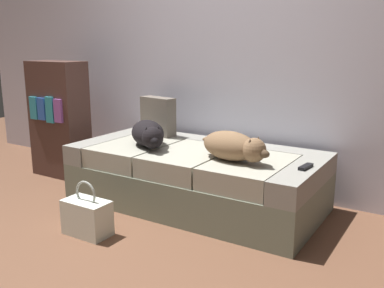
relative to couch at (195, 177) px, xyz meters
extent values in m
plane|color=brown|center=(0.00, -1.12, -0.23)|extent=(10.00, 10.00, 0.00)
cube|color=silver|center=(0.00, 0.59, 1.17)|extent=(6.40, 0.10, 2.80)
cube|color=slate|center=(0.00, 0.00, -0.08)|extent=(1.95, 0.95, 0.30)
cube|color=gray|center=(-0.88, 0.00, 0.15)|extent=(0.20, 0.95, 0.16)
cube|color=gray|center=(0.88, 0.00, 0.15)|extent=(0.20, 0.95, 0.16)
cube|color=gray|center=(0.00, 0.37, 0.15)|extent=(1.55, 0.20, 0.16)
cube|color=#A09E8D|center=(-0.52, -0.10, 0.15)|extent=(0.50, 0.73, 0.16)
cube|color=#A09E8D|center=(0.00, -0.10, 0.15)|extent=(0.50, 0.73, 0.16)
cube|color=#A09E8D|center=(0.52, -0.10, 0.15)|extent=(0.50, 0.73, 0.16)
ellipsoid|color=black|center=(-0.39, -0.10, 0.33)|extent=(0.50, 0.49, 0.20)
sphere|color=black|center=(-0.24, -0.24, 0.34)|extent=(0.17, 0.17, 0.17)
ellipsoid|color=black|center=(-0.18, -0.29, 0.33)|extent=(0.11, 0.11, 0.06)
cone|color=black|center=(-0.20, -0.21, 0.40)|extent=(0.04, 0.04, 0.05)
cone|color=black|center=(-0.27, -0.27, 0.40)|extent=(0.04, 0.04, 0.05)
ellipsoid|color=black|center=(-0.51, 0.07, 0.34)|extent=(0.18, 0.10, 0.05)
ellipsoid|color=brown|center=(0.37, -0.14, 0.33)|extent=(0.49, 0.35, 0.20)
sphere|color=brown|center=(0.58, -0.19, 0.34)|extent=(0.17, 0.17, 0.17)
ellipsoid|color=#4B3726|center=(0.65, -0.21, 0.33)|extent=(0.11, 0.08, 0.06)
cone|color=#4B3726|center=(0.59, -0.15, 0.40)|extent=(0.04, 0.04, 0.05)
cone|color=#4B3726|center=(0.57, -0.24, 0.40)|extent=(0.04, 0.04, 0.05)
ellipsoid|color=brown|center=(0.19, -0.04, 0.34)|extent=(0.16, 0.16, 0.05)
cube|color=black|center=(0.90, -0.07, 0.24)|extent=(0.06, 0.15, 0.02)
cube|color=#675D53|center=(-0.56, 0.27, 0.40)|extent=(0.36, 0.18, 0.34)
cube|color=silver|center=(-0.32, -0.87, -0.11)|extent=(0.32, 0.18, 0.24)
torus|color=#999F94|center=(-0.32, -0.87, 0.06)|extent=(0.18, 0.02, 0.18)
cube|color=#4A3029|center=(-1.53, -0.01, 0.32)|extent=(0.56, 0.28, 1.10)
cube|color=teal|center=(-1.69, -0.16, 0.44)|extent=(0.09, 0.02, 0.21)
cube|color=blue|center=(-1.58, -0.16, 0.44)|extent=(0.09, 0.02, 0.21)
cube|color=teal|center=(-1.47, -0.16, 0.44)|extent=(0.09, 0.02, 0.24)
cube|color=#8D4B9D|center=(-1.36, -0.16, 0.44)|extent=(0.09, 0.02, 0.21)
camera|label=1|loc=(1.70, -2.78, 1.04)|focal=40.12mm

